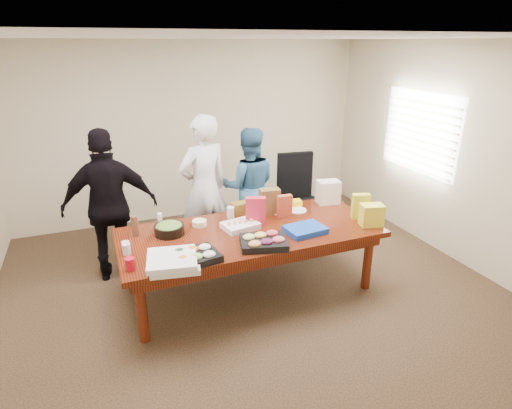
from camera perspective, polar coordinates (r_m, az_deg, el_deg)
name	(u,v)px	position (r m, az deg, el deg)	size (l,w,h in m)	color
floor	(250,290)	(4.93, -0.76, -11.57)	(5.50, 5.00, 0.02)	#47301E
ceiling	(249,36)	(4.14, -0.95, 21.95)	(5.50, 5.00, 0.02)	white
wall_back	(192,132)	(6.66, -8.64, 9.71)	(5.50, 0.04, 2.70)	beige
wall_front	(422,314)	(2.40, 21.64, -13.65)	(5.50, 0.04, 2.70)	beige
wall_right	(453,153)	(5.87, 25.28, 6.34)	(0.04, 5.00, 2.70)	beige
window_panel	(420,133)	(6.23, 21.37, 9.11)	(0.03, 1.40, 1.10)	white
window_blinds	(417,133)	(6.21, 21.10, 9.10)	(0.04, 1.36, 1.00)	beige
conference_table	(250,261)	(4.73, -0.78, -7.65)	(2.80, 1.20, 0.75)	#4C1C0F
office_chair	(302,202)	(5.80, 6.23, 0.28)	(0.61, 0.61, 1.19)	black
person_center	(204,188)	(5.32, -7.06, 2.18)	(0.68, 0.45, 1.87)	silver
person_right	(249,186)	(5.75, -0.97, 2.49)	(0.79, 0.61, 1.62)	#35678C
person_left	(110,206)	(5.08, -19.23, -0.24)	(1.06, 0.44, 1.80)	black
veggie_tray	(194,257)	(3.98, -8.38, -7.11)	(0.44, 0.35, 0.07)	black
fruit_tray	(264,242)	(4.21, 1.04, -5.19)	(0.46, 0.36, 0.07)	black
sheet_cake	(240,226)	(4.59, -2.14, -2.89)	(0.37, 0.28, 0.07)	white
salad_bowl	(169,230)	(4.54, -11.71, -3.38)	(0.32, 0.32, 0.10)	black
chip_bag_blue	(305,230)	(4.53, 6.70, -3.41)	(0.41, 0.31, 0.06)	#1647B9
chip_bag_red	(256,211)	(4.64, -0.06, -0.91)	(0.22, 0.09, 0.32)	red
chip_bag_yellow	(360,206)	(4.96, 14.02, -0.23)	(0.20, 0.08, 0.29)	yellow
chip_bag_orange	(285,206)	(4.88, 3.91, -0.20)	(0.17, 0.07, 0.26)	#C24A29
mayo_jar	(231,213)	(4.85, -3.49, -1.10)	(0.09, 0.09, 0.13)	white
mustard_bottle	(260,204)	(5.06, 0.53, 0.12)	(0.06, 0.06, 0.17)	yellow
dressing_bottle	(135,226)	(4.57, -16.16, -2.82)	(0.07, 0.07, 0.22)	brown
ranch_bottle	(160,220)	(4.73, -12.92, -2.08)	(0.05, 0.05, 0.16)	white
banana_bunch	(292,203)	(5.21, 4.92, 0.15)	(0.23, 0.13, 0.08)	yellow
bread_loaf	(244,207)	(5.02, -1.60, -0.32)	(0.32, 0.14, 0.13)	brown
kraft_bag	(270,201)	(4.94, 1.85, 0.43)	(0.23, 0.14, 0.31)	brown
red_cup	(130,264)	(3.94, -16.77, -7.76)	(0.09, 0.09, 0.12)	#B20C1D
clear_cup_a	(126,249)	(4.23, -17.21, -5.81)	(0.08, 0.08, 0.11)	silver
clear_cup_b	(126,246)	(4.29, -17.30, -5.46)	(0.07, 0.07, 0.10)	silver
pizza_box_lower	(175,263)	(3.93, -10.96, -7.87)	(0.44, 0.44, 0.05)	silver
pizza_box_upper	(172,259)	(3.90, -11.39, -7.31)	(0.44, 0.44, 0.05)	white
plate_a	(297,210)	(5.09, 5.57, -0.79)	(0.24, 0.24, 0.01)	white
plate_b	(280,211)	(5.05, 3.22, -0.90)	(0.25, 0.25, 0.02)	silver
dip_bowl_a	(257,215)	(4.87, 0.15, -1.48)	(0.14, 0.14, 0.05)	white
dip_bowl_b	(199,223)	(4.70, -7.70, -2.52)	(0.16, 0.16, 0.06)	#F8F2B9
grocery_bag_white	(328,192)	(5.35, 9.79, 1.70)	(0.27, 0.19, 0.29)	white
grocery_bag_yellow	(372,215)	(4.81, 15.45, -1.39)	(0.24, 0.17, 0.24)	#FFF138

